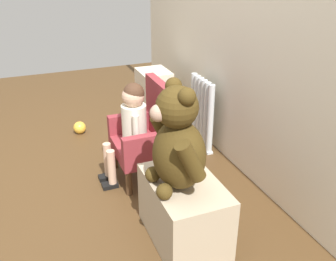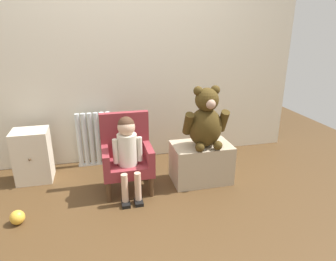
{
  "view_description": "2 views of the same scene",
  "coord_description": "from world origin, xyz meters",
  "px_view_note": "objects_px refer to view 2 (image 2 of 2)",
  "views": [
    {
      "loc": [
        2.13,
        -0.27,
        1.49
      ],
      "look_at": [
        0.18,
        0.5,
        0.48
      ],
      "focal_mm": 40.0,
      "sensor_mm": 36.0,
      "label": 1
    },
    {
      "loc": [
        -0.33,
        -2.03,
        1.45
      ],
      "look_at": [
        0.28,
        0.46,
        0.53
      ],
      "focal_mm": 32.0,
      "sensor_mm": 36.0,
      "label": 2
    }
  ],
  "objects_px": {
    "small_dresser": "(33,156)",
    "large_teddy_bear": "(206,121)",
    "child_armchair": "(127,155)",
    "child_figure": "(127,146)",
    "toy_ball": "(17,217)",
    "radiator": "(94,140)",
    "low_bench": "(201,162)"
  },
  "relations": [
    {
      "from": "small_dresser",
      "to": "low_bench",
      "type": "bearing_deg",
      "value": -13.92
    },
    {
      "from": "small_dresser",
      "to": "child_armchair",
      "type": "relative_size",
      "value": 0.73
    },
    {
      "from": "low_bench",
      "to": "radiator",
      "type": "bearing_deg",
      "value": 148.98
    },
    {
      "from": "small_dresser",
      "to": "child_figure",
      "type": "height_order",
      "value": "child_figure"
    },
    {
      "from": "small_dresser",
      "to": "low_bench",
      "type": "height_order",
      "value": "small_dresser"
    },
    {
      "from": "radiator",
      "to": "large_teddy_bear",
      "type": "relative_size",
      "value": 1.03
    },
    {
      "from": "low_bench",
      "to": "child_armchair",
      "type": "bearing_deg",
      "value": 177.83
    },
    {
      "from": "child_armchair",
      "to": "radiator",
      "type": "bearing_deg",
      "value": 116.44
    },
    {
      "from": "toy_ball",
      "to": "large_teddy_bear",
      "type": "bearing_deg",
      "value": 9.6
    },
    {
      "from": "small_dresser",
      "to": "child_armchair",
      "type": "bearing_deg",
      "value": -22.75
    },
    {
      "from": "child_figure",
      "to": "large_teddy_bear",
      "type": "relative_size",
      "value": 1.27
    },
    {
      "from": "small_dresser",
      "to": "child_armchair",
      "type": "height_order",
      "value": "child_armchair"
    },
    {
      "from": "child_figure",
      "to": "toy_ball",
      "type": "distance_m",
      "value": 1.0
    },
    {
      "from": "low_bench",
      "to": "large_teddy_bear",
      "type": "xyz_separation_m",
      "value": [
        0.01,
        -0.05,
        0.44
      ]
    },
    {
      "from": "radiator",
      "to": "small_dresser",
      "type": "height_order",
      "value": "radiator"
    },
    {
      "from": "small_dresser",
      "to": "large_teddy_bear",
      "type": "distance_m",
      "value": 1.68
    },
    {
      "from": "radiator",
      "to": "toy_ball",
      "type": "xyz_separation_m",
      "value": [
        -0.6,
        -0.91,
        -0.23
      ]
    },
    {
      "from": "child_armchair",
      "to": "large_teddy_bear",
      "type": "relative_size",
      "value": 1.24
    },
    {
      "from": "child_armchair",
      "to": "large_teddy_bear",
      "type": "xyz_separation_m",
      "value": [
        0.72,
        -0.07,
        0.29
      ]
    },
    {
      "from": "small_dresser",
      "to": "child_armchair",
      "type": "distance_m",
      "value": 0.94
    },
    {
      "from": "radiator",
      "to": "child_armchair",
      "type": "xyz_separation_m",
      "value": [
        0.28,
        -0.57,
        0.04
      ]
    },
    {
      "from": "small_dresser",
      "to": "toy_ball",
      "type": "relative_size",
      "value": 4.62
    },
    {
      "from": "low_bench",
      "to": "large_teddy_bear",
      "type": "distance_m",
      "value": 0.44
    },
    {
      "from": "low_bench",
      "to": "large_teddy_bear",
      "type": "bearing_deg",
      "value": -75.55
    },
    {
      "from": "large_teddy_bear",
      "to": "small_dresser",
      "type": "bearing_deg",
      "value": 164.59
    },
    {
      "from": "child_armchair",
      "to": "child_figure",
      "type": "height_order",
      "value": "child_figure"
    },
    {
      "from": "toy_ball",
      "to": "child_figure",
      "type": "bearing_deg",
      "value": 14.75
    },
    {
      "from": "low_bench",
      "to": "toy_ball",
      "type": "distance_m",
      "value": 1.63
    },
    {
      "from": "child_figure",
      "to": "small_dresser",
      "type": "bearing_deg",
      "value": 151.24
    },
    {
      "from": "child_armchair",
      "to": "toy_ball",
      "type": "relative_size",
      "value": 6.34
    },
    {
      "from": "child_armchair",
      "to": "child_figure",
      "type": "bearing_deg",
      "value": -90.0
    },
    {
      "from": "large_teddy_bear",
      "to": "toy_ball",
      "type": "xyz_separation_m",
      "value": [
        -1.6,
        -0.27,
        -0.57
      ]
    }
  ]
}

